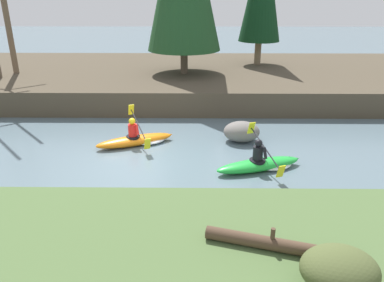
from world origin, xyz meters
The scene contains 7 objects.
ground_plane centered at (0.00, 0.00, 0.00)m, with size 90.00×90.00×0.00m, color slate.
riverbank_far centered at (0.00, 9.24, 0.54)m, with size 44.00×10.29×1.08m.
shrub_clump_second centered at (3.67, -6.35, 1.13)m, with size 1.20×1.00×0.65m.
kayaker_lead centered at (3.48, -0.70, 0.20)m, with size 2.75×2.01×1.20m.
kayaker_middle centered at (-0.55, 1.20, 0.20)m, with size 2.71×1.96×1.20m.
boulder_midstream centered at (3.10, 1.57, 0.36)m, with size 1.29×1.01×0.73m.
driftwood_log centered at (2.64, -5.42, 0.93)m, with size 1.97×0.78×0.44m.
Camera 1 is at (1.49, -10.89, 5.10)m, focal length 35.00 mm.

